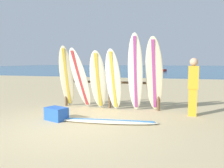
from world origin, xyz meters
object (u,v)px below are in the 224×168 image
at_px(small_boat_offshore, 159,70).
at_px(surfboard_leaning_far_left, 67,77).
at_px(surfboard_leaning_right, 154,75).
at_px(surfboard_lying_on_sand, 107,121).
at_px(surfboard_leaning_center_right, 135,73).
at_px(surfboard_leaning_center, 113,80).
at_px(surfboard_leaning_center_left, 98,81).
at_px(cooler_box, 56,114).
at_px(beachgoer_standing, 193,84).
at_px(surfboard_leaning_left, 80,79).
at_px(surfboard_rack, 110,88).

bearing_deg(small_boat_offshore, surfboard_leaning_far_left, -91.83).
distance_m(surfboard_leaning_right, surfboard_lying_on_sand, 2.27).
distance_m(surfboard_leaning_far_left, surfboard_lying_on_sand, 2.76).
height_order(surfboard_leaning_center_right, small_boat_offshore, surfboard_leaning_center_right).
bearing_deg(small_boat_offshore, surfboard_leaning_center, -88.77).
relative_size(surfboard_leaning_far_left, surfboard_leaning_center, 1.07).
relative_size(surfboard_leaning_center_left, surfboard_leaning_center_right, 0.80).
bearing_deg(surfboard_lying_on_sand, surfboard_leaning_center, 97.91).
height_order(surfboard_leaning_center_left, cooler_box, surfboard_leaning_center_left).
relative_size(surfboard_leaning_right, cooler_box, 4.03).
bearing_deg(surfboard_leaning_center, surfboard_leaning_right, 7.50).
distance_m(surfboard_leaning_far_left, surfboard_leaning_center_left, 1.25).
height_order(surfboard_leaning_far_left, small_boat_offshore, surfboard_leaning_far_left).
bearing_deg(surfboard_leaning_center_left, surfboard_leaning_far_left, 173.32).
relative_size(surfboard_leaning_center_left, beachgoer_standing, 1.15).
xyz_separation_m(surfboard_leaning_center_right, cooler_box, (-1.97, -1.61, -1.09)).
height_order(surfboard_leaning_far_left, cooler_box, surfboard_leaning_far_left).
height_order(surfboard_leaning_center, small_boat_offshore, surfboard_leaning_center).
height_order(surfboard_leaning_left, cooler_box, surfboard_leaning_left).
xyz_separation_m(surfboard_leaning_left, cooler_box, (-0.06, -1.59, -0.87)).
distance_m(surfboard_leaning_left, surfboard_leaning_center_left, 0.65).
xyz_separation_m(surfboard_leaning_center_left, small_boat_offshore, (-0.17, 33.42, -0.75)).
relative_size(surfboard_rack, beachgoer_standing, 1.99).
bearing_deg(surfboard_rack, cooler_box, -116.51).
height_order(surfboard_leaning_center_left, surfboard_leaning_center_right, surfboard_leaning_center_right).
bearing_deg(small_boat_offshore, surfboard_leaning_center_left, -89.70).
bearing_deg(surfboard_leaning_center_right, beachgoer_standing, -2.78).
height_order(surfboard_rack, beachgoer_standing, beachgoer_standing).
height_order(surfboard_leaning_far_left, surfboard_leaning_center_right, surfboard_leaning_center_right).
bearing_deg(surfboard_leaning_left, surfboard_lying_on_sand, -46.35).
xyz_separation_m(surfboard_leaning_far_left, surfboard_leaning_left, (0.58, -0.15, -0.04)).
bearing_deg(cooler_box, surfboard_rack, 83.86).
distance_m(surfboard_leaning_center_left, small_boat_offshore, 33.43).
bearing_deg(surfboard_leaning_center_right, small_boat_offshore, 92.46).
bearing_deg(surfboard_rack, surfboard_leaning_far_left, -169.99).
xyz_separation_m(surfboard_leaning_center_right, small_boat_offshore, (-1.43, 33.40, -1.01)).
relative_size(surfboard_leaning_left, surfboard_lying_on_sand, 0.75).
bearing_deg(beachgoer_standing, small_boat_offshore, 95.46).
bearing_deg(surfboard_leaning_left, beachgoer_standing, -1.08).
height_order(surfboard_leaning_center_left, surfboard_lying_on_sand, surfboard_leaning_center_left).
distance_m(surfboard_rack, surfboard_leaning_center, 0.60).
xyz_separation_m(surfboard_rack, surfboard_leaning_center_left, (-0.29, -0.41, 0.29)).
xyz_separation_m(surfboard_leaning_center_left, cooler_box, (-0.71, -1.59, -0.83)).
height_order(surfboard_lying_on_sand, beachgoer_standing, beachgoer_standing).
xyz_separation_m(surfboard_leaning_center, surfboard_leaning_center_right, (0.72, 0.05, 0.24)).
relative_size(surfboard_leaning_far_left, surfboard_leaning_center_right, 0.87).
distance_m(surfboard_lying_on_sand, beachgoer_standing, 2.83).
height_order(surfboard_rack, surfboard_leaning_left, surfboard_leaning_left).
bearing_deg(beachgoer_standing, surfboard_leaning_center, 179.20).
distance_m(surfboard_leaning_center_right, small_boat_offshore, 33.45).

